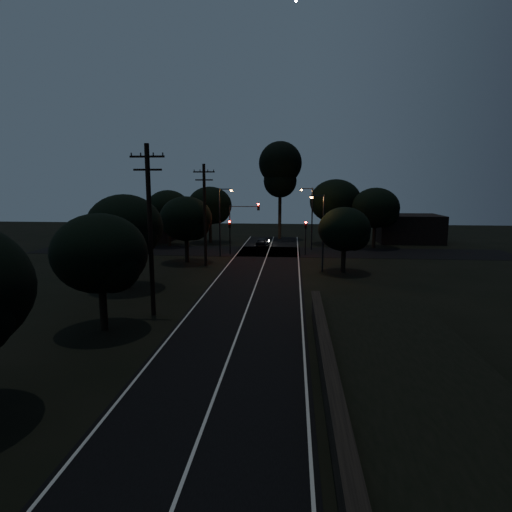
{
  "coord_description": "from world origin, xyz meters",
  "views": [
    {
      "loc": [
        3.09,
        -11.44,
        8.57
      ],
      "look_at": [
        0.0,
        24.0,
        2.5
      ],
      "focal_mm": 30.0,
      "sensor_mm": 36.0,
      "label": 1
    }
  ],
  "objects_px": {
    "streetlight_c": "(322,228)",
    "streetlight_b": "(311,214)",
    "signal_right": "(306,232)",
    "utility_pole_far": "(205,214)",
    "car": "(263,242)",
    "signal_left": "(230,231)",
    "utility_pole_mid": "(150,228)",
    "streetlight_a": "(221,217)",
    "tall_pine": "(280,169)",
    "signal_mast": "(244,219)"
  },
  "relations": [
    {
      "from": "utility_pole_far",
      "to": "streetlight_a",
      "type": "bearing_deg",
      "value": 83.41
    },
    {
      "from": "tall_pine",
      "to": "car",
      "type": "bearing_deg",
      "value": -102.72
    },
    {
      "from": "signal_right",
      "to": "signal_left",
      "type": "bearing_deg",
      "value": 180.0
    },
    {
      "from": "streetlight_c",
      "to": "tall_pine",
      "type": "bearing_deg",
      "value": 100.93
    },
    {
      "from": "streetlight_a",
      "to": "streetlight_c",
      "type": "distance_m",
      "value": 13.72
    },
    {
      "from": "utility_pole_mid",
      "to": "utility_pole_far",
      "type": "distance_m",
      "value": 17.0
    },
    {
      "from": "signal_right",
      "to": "car",
      "type": "relative_size",
      "value": 1.13
    },
    {
      "from": "signal_left",
      "to": "signal_mast",
      "type": "relative_size",
      "value": 0.66
    },
    {
      "from": "car",
      "to": "tall_pine",
      "type": "bearing_deg",
      "value": -96.64
    },
    {
      "from": "signal_right",
      "to": "streetlight_b",
      "type": "xyz_separation_m",
      "value": [
        0.71,
        4.01,
        1.8
      ]
    },
    {
      "from": "streetlight_a",
      "to": "streetlight_b",
      "type": "height_order",
      "value": "same"
    },
    {
      "from": "utility_pole_mid",
      "to": "tall_pine",
      "type": "distance_m",
      "value": 40.91
    },
    {
      "from": "tall_pine",
      "to": "car",
      "type": "height_order",
      "value": "tall_pine"
    },
    {
      "from": "streetlight_b",
      "to": "signal_left",
      "type": "bearing_deg",
      "value": -157.95
    },
    {
      "from": "streetlight_a",
      "to": "tall_pine",
      "type": "bearing_deg",
      "value": 69.64
    },
    {
      "from": "signal_left",
      "to": "signal_right",
      "type": "bearing_deg",
      "value": 0.0
    },
    {
      "from": "utility_pole_far",
      "to": "car",
      "type": "relative_size",
      "value": 2.89
    },
    {
      "from": "signal_left",
      "to": "utility_pole_mid",
      "type": "bearing_deg",
      "value": -93.21
    },
    {
      "from": "streetlight_c",
      "to": "streetlight_b",
      "type": "bearing_deg",
      "value": 92.14
    },
    {
      "from": "utility_pole_mid",
      "to": "streetlight_a",
      "type": "xyz_separation_m",
      "value": [
        0.69,
        23.0,
        -1.1
      ]
    },
    {
      "from": "streetlight_b",
      "to": "tall_pine",
      "type": "bearing_deg",
      "value": 111.38
    },
    {
      "from": "signal_left",
      "to": "streetlight_a",
      "type": "distance_m",
      "value": 2.77
    },
    {
      "from": "signal_left",
      "to": "streetlight_b",
      "type": "xyz_separation_m",
      "value": [
        9.91,
        4.01,
        1.8
      ]
    },
    {
      "from": "signal_mast",
      "to": "car",
      "type": "distance_m",
      "value": 7.31
    },
    {
      "from": "signal_right",
      "to": "streetlight_b",
      "type": "distance_m",
      "value": 4.45
    },
    {
      "from": "signal_mast",
      "to": "streetlight_b",
      "type": "distance_m",
      "value": 9.15
    },
    {
      "from": "streetlight_b",
      "to": "utility_pole_far",
      "type": "bearing_deg",
      "value": -133.3
    },
    {
      "from": "streetlight_b",
      "to": "streetlight_a",
      "type": "bearing_deg",
      "value": -150.52
    },
    {
      "from": "signal_left",
      "to": "streetlight_a",
      "type": "height_order",
      "value": "streetlight_a"
    },
    {
      "from": "utility_pole_mid",
      "to": "utility_pole_far",
      "type": "bearing_deg",
      "value": 90.0
    },
    {
      "from": "streetlight_a",
      "to": "car",
      "type": "relative_size",
      "value": 2.2
    },
    {
      "from": "tall_pine",
      "to": "signal_right",
      "type": "bearing_deg",
      "value": -76.51
    },
    {
      "from": "signal_right",
      "to": "car",
      "type": "bearing_deg",
      "value": 133.13
    },
    {
      "from": "signal_left",
      "to": "streetlight_a",
      "type": "bearing_deg",
      "value": -109.59
    },
    {
      "from": "utility_pole_mid",
      "to": "tall_pine",
      "type": "xyz_separation_m",
      "value": [
        7.0,
        40.0,
        4.97
      ]
    },
    {
      "from": "signal_left",
      "to": "signal_right",
      "type": "distance_m",
      "value": 9.2
    },
    {
      "from": "streetlight_b",
      "to": "streetlight_c",
      "type": "height_order",
      "value": "streetlight_b"
    },
    {
      "from": "tall_pine",
      "to": "signal_left",
      "type": "bearing_deg",
      "value": -110.46
    },
    {
      "from": "signal_right",
      "to": "utility_pole_far",
      "type": "bearing_deg",
      "value": -143.0
    },
    {
      "from": "utility_pole_far",
      "to": "streetlight_c",
      "type": "height_order",
      "value": "utility_pole_far"
    },
    {
      "from": "signal_left",
      "to": "streetlight_b",
      "type": "height_order",
      "value": "streetlight_b"
    },
    {
      "from": "tall_pine",
      "to": "car",
      "type": "xyz_separation_m",
      "value": [
        -2.03,
        -9.0,
        -10.09
      ]
    },
    {
      "from": "signal_mast",
      "to": "streetlight_a",
      "type": "xyz_separation_m",
      "value": [
        -2.39,
        -1.99,
        0.3
      ]
    },
    {
      "from": "signal_right",
      "to": "streetlight_c",
      "type": "bearing_deg",
      "value": -82.98
    },
    {
      "from": "utility_pole_mid",
      "to": "signal_left",
      "type": "height_order",
      "value": "utility_pole_mid"
    },
    {
      "from": "signal_right",
      "to": "car",
      "type": "distance_m",
      "value": 8.53
    },
    {
      "from": "signal_left",
      "to": "car",
      "type": "xyz_separation_m",
      "value": [
        3.57,
        6.01,
        -2.22
      ]
    },
    {
      "from": "tall_pine",
      "to": "streetlight_b",
      "type": "height_order",
      "value": "tall_pine"
    },
    {
      "from": "utility_pole_far",
      "to": "signal_right",
      "type": "xyz_separation_m",
      "value": [
        10.6,
        7.99,
        -2.65
      ]
    },
    {
      "from": "utility_pole_far",
      "to": "car",
      "type": "bearing_deg",
      "value": 70.46
    }
  ]
}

